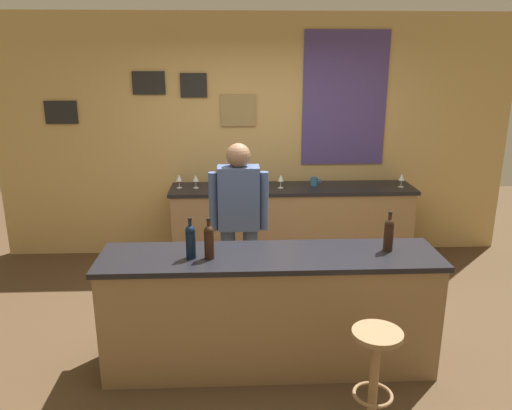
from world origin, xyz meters
The scene contains 15 objects.
ground_plane centered at (0.00, 0.00, 0.00)m, with size 10.00×10.00×0.00m, color #4C3823.
back_wall centered at (0.02, 2.03, 1.42)m, with size 6.00×0.09×2.80m.
bar_counter centered at (0.00, -0.40, 0.46)m, with size 2.52×0.60×0.92m.
side_counter centered at (0.40, 1.65, 0.45)m, with size 2.76×0.56×0.90m.
bartender centered at (-0.22, 0.37, 0.94)m, with size 0.52×0.21×1.62m.
bar_stool centered at (0.62, -1.11, 0.46)m, with size 0.32×0.32×0.68m.
wine_bottle_a centered at (-0.58, -0.44, 1.06)m, with size 0.07×0.07×0.31m.
wine_bottle_b centered at (-0.44, -0.45, 1.06)m, with size 0.07×0.07×0.31m.
wine_bottle_c centered at (0.89, -0.36, 1.06)m, with size 0.07×0.07×0.31m.
wine_glass_a centered at (-0.88, 1.67, 1.01)m, with size 0.07×0.07×0.16m.
wine_glass_b centered at (-0.69, 1.66, 1.01)m, with size 0.07×0.07×0.16m.
wine_glass_c centered at (0.07, 1.60, 1.01)m, with size 0.07×0.07×0.16m.
wine_glass_d centered at (0.26, 1.62, 1.01)m, with size 0.07×0.07×0.16m.
wine_glass_e centered at (1.63, 1.59, 1.01)m, with size 0.07×0.07×0.16m.
coffee_mug centered at (0.66, 1.71, 0.95)m, with size 0.13×0.08×0.09m.
Camera 1 is at (-0.26, -3.85, 2.33)m, focal length 35.40 mm.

